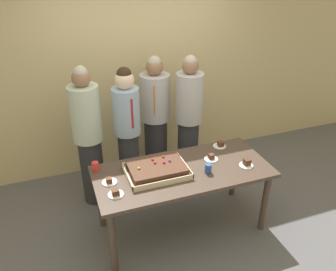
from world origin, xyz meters
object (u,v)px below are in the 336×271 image
at_px(drink_cup_nearest, 208,168).
at_px(person_far_right_suit, 88,136).
at_px(plated_slice_far_right, 116,193).
at_px(person_serving_front, 189,120).
at_px(plated_slice_far_left, 109,181).
at_px(person_striped_tie_right, 128,133).
at_px(plated_slice_center_front, 220,145).
at_px(drink_cup_middle, 95,166).
at_px(party_table, 183,177).
at_px(plated_slice_near_left, 211,158).
at_px(sheet_cake, 157,170).
at_px(person_green_shirt_behind, 155,118).
at_px(plated_slice_near_right, 247,163).

relative_size(drink_cup_nearest, person_far_right_suit, 0.06).
height_order(plated_slice_far_right, person_serving_front, person_serving_front).
relative_size(plated_slice_far_left, person_far_right_suit, 0.09).
distance_m(drink_cup_nearest, person_striped_tie_right, 1.09).
bearing_deg(plated_slice_center_front, drink_cup_middle, -179.73).
bearing_deg(person_far_right_suit, drink_cup_middle, -36.35).
bearing_deg(person_striped_tie_right, plated_slice_far_left, -36.00).
height_order(plated_slice_far_right, person_far_right_suit, person_far_right_suit).
distance_m(drink_cup_nearest, person_far_right_suit, 1.44).
xyz_separation_m(party_table, plated_slice_near_left, (0.37, 0.08, 0.11)).
xyz_separation_m(sheet_cake, plated_slice_center_front, (0.86, 0.27, -0.03)).
bearing_deg(sheet_cake, drink_cup_middle, 155.37).
xyz_separation_m(plated_slice_far_right, plated_slice_center_front, (1.33, 0.48, -0.00)).
bearing_deg(person_green_shirt_behind, drink_cup_nearest, 24.42).
xyz_separation_m(plated_slice_near_left, person_serving_front, (0.06, 0.78, 0.10)).
height_order(sheet_cake, plated_slice_near_right, sheet_cake).
bearing_deg(person_serving_front, plated_slice_near_right, 53.05).
bearing_deg(sheet_cake, plated_slice_far_left, 179.31).
height_order(plated_slice_far_left, drink_cup_middle, drink_cup_middle).
distance_m(plated_slice_near_left, plated_slice_far_left, 1.13).
bearing_deg(person_far_right_suit, person_striped_tie_right, 45.85).
relative_size(party_table, person_green_shirt_behind, 1.09).
height_order(drink_cup_middle, person_far_right_suit, person_far_right_suit).
bearing_deg(plated_slice_far_right, plated_slice_far_left, 95.12).
height_order(plated_slice_near_right, drink_cup_nearest, drink_cup_nearest).
bearing_deg(drink_cup_middle, plated_slice_near_right, -16.49).
distance_m(drink_cup_nearest, drink_cup_middle, 1.16).
height_order(plated_slice_far_left, person_far_right_suit, person_far_right_suit).
bearing_deg(person_striped_tie_right, party_table, 17.90).
relative_size(plated_slice_near_left, plated_slice_far_left, 1.00).
bearing_deg(drink_cup_nearest, plated_slice_center_front, 49.84).
distance_m(plated_slice_far_left, plated_slice_center_front, 1.38).
height_order(drink_cup_middle, person_serving_front, person_serving_front).
bearing_deg(sheet_cake, plated_slice_near_left, 4.82).
distance_m(plated_slice_near_right, drink_cup_middle, 1.58).
distance_m(plated_slice_near_right, person_far_right_suit, 1.80).
xyz_separation_m(drink_cup_nearest, drink_cup_middle, (-1.07, 0.43, 0.00)).
xyz_separation_m(person_striped_tie_right, person_far_right_suit, (-0.45, 0.07, 0.00)).
distance_m(party_table, plated_slice_far_right, 0.77).
distance_m(plated_slice_near_right, person_green_shirt_behind, 1.41).
xyz_separation_m(sheet_cake, plated_slice_far_left, (-0.49, 0.01, -0.03)).
relative_size(plated_slice_far_right, plated_slice_center_front, 1.00).
bearing_deg(person_striped_tie_right, person_far_right_suit, -108.28).
bearing_deg(drink_cup_middle, sheet_cake, -24.63).
bearing_deg(person_green_shirt_behind, plated_slice_center_front, 49.71).
bearing_deg(plated_slice_far_right, person_green_shirt_behind, 58.09).
bearing_deg(person_serving_front, person_striped_tie_right, -43.06).
xyz_separation_m(drink_cup_nearest, person_striped_tie_right, (-0.61, 0.90, 0.07)).
bearing_deg(person_far_right_suit, sheet_cake, 0.02).
height_order(sheet_cake, drink_cup_nearest, sheet_cake).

